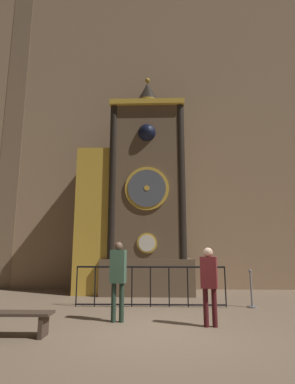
# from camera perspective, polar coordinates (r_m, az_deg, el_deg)

# --- Properties ---
(ground_plane) EXTENTS (28.00, 28.00, 0.00)m
(ground_plane) POSITION_cam_1_polar(r_m,az_deg,el_deg) (6.52, 2.73, -24.97)
(ground_plane) COLOR #75604C
(cathedral_back_wall) EXTENTS (24.00, 0.32, 15.49)m
(cathedral_back_wall) POSITION_cam_1_polar(r_m,az_deg,el_deg) (14.19, 1.59, 14.79)
(cathedral_back_wall) COLOR #997A5B
(cathedral_back_wall) RESTS_ON ground_plane
(clock_tower) EXTENTS (4.30, 1.79, 8.59)m
(clock_tower) POSITION_cam_1_polar(r_m,az_deg,el_deg) (11.49, -2.04, -1.33)
(clock_tower) COLOR brown
(clock_tower) RESTS_ON ground_plane
(railing_fence) EXTENTS (4.28, 0.05, 1.12)m
(railing_fence) POSITION_cam_1_polar(r_m,az_deg,el_deg) (8.92, 0.57, -17.15)
(railing_fence) COLOR black
(railing_fence) RESTS_ON ground_plane
(visitor_near) EXTENTS (0.37, 0.27, 1.76)m
(visitor_near) POSITION_cam_1_polar(r_m,az_deg,el_deg) (7.12, -5.62, -15.16)
(visitor_near) COLOR #213427
(visitor_near) RESTS_ON ground_plane
(visitor_far) EXTENTS (0.39, 0.31, 1.63)m
(visitor_far) POSITION_cam_1_polar(r_m,az_deg,el_deg) (6.80, 11.65, -15.84)
(visitor_far) COLOR #461518
(visitor_far) RESTS_ON ground_plane
(stanchion_post) EXTENTS (0.28, 0.28, 1.04)m
(stanchion_post) POSITION_cam_1_polar(r_m,az_deg,el_deg) (9.35, 19.22, -18.00)
(stanchion_post) COLOR gray
(stanchion_post) RESTS_ON ground_plane
(visitor_bench) EXTENTS (1.45, 0.40, 0.44)m
(visitor_bench) POSITION_cam_1_polar(r_m,az_deg,el_deg) (6.56, -24.23, -21.14)
(visitor_bench) COLOR #423328
(visitor_bench) RESTS_ON ground_plane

